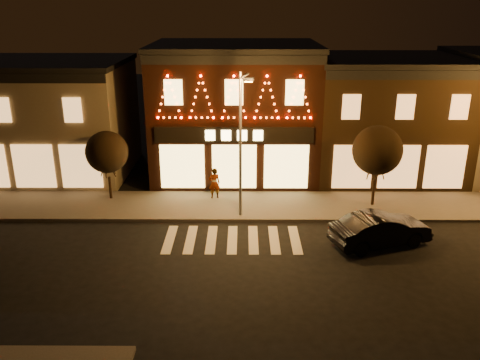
{
  "coord_description": "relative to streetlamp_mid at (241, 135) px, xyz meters",
  "views": [
    {
      "loc": [
        0.49,
        -17.49,
        10.82
      ],
      "look_at": [
        0.37,
        4.0,
        3.03
      ],
      "focal_mm": 37.44,
      "sensor_mm": 36.0,
      "label": 1
    }
  ],
  "objects": [
    {
      "name": "tree_right",
      "position": [
        7.22,
        1.66,
        -1.25
      ],
      "size": [
        2.65,
        2.65,
        4.44
      ],
      "rotation": [
        0.0,
        0.0,
        -0.1
      ],
      "color": "black",
      "rests_on": "sidewalk_far"
    },
    {
      "name": "sidewalk_far",
      "position": [
        1.57,
        1.61,
        -4.43
      ],
      "size": [
        44.0,
        4.0,
        0.15
      ],
      "primitive_type": "cube",
      "color": "#47423D",
      "rests_on": "ground"
    },
    {
      "name": "building_pulp",
      "position": [
        -0.43,
        7.59,
        -0.34
      ],
      "size": [
        10.2,
        8.34,
        8.3
      ],
      "color": "black",
      "rests_on": "ground"
    },
    {
      "name": "dark_sedan",
      "position": [
        6.46,
        -2.87,
        -3.73
      ],
      "size": [
        4.97,
        3.06,
        1.55
      ],
      "primitive_type": "imported",
      "rotation": [
        0.0,
        0.0,
        1.9
      ],
      "color": "black",
      "rests_on": "ground"
    },
    {
      "name": "ground",
      "position": [
        -0.43,
        -6.39,
        -4.51
      ],
      "size": [
        120.0,
        120.0,
        0.0
      ],
      "primitive_type": "plane",
      "color": "black",
      "rests_on": "ground"
    },
    {
      "name": "pedestrian",
      "position": [
        -1.54,
        2.61,
        -3.47
      ],
      "size": [
        0.72,
        0.55,
        1.77
      ],
      "primitive_type": "imported",
      "rotation": [
        0.0,
        0.0,
        3.35
      ],
      "color": "gray",
      "rests_on": "sidewalk_far"
    },
    {
      "name": "building_right_a",
      "position": [
        9.07,
        7.6,
        -0.74
      ],
      "size": [
        9.2,
        8.28,
        7.5
      ],
      "color": "#312111",
      "rests_on": "ground"
    },
    {
      "name": "streetlamp_mid",
      "position": [
        0.0,
        0.0,
        0.0
      ],
      "size": [
        0.71,
        1.69,
        7.42
      ],
      "rotation": [
        0.0,
        0.0,
        -0.26
      ],
      "color": "#59595E",
      "rests_on": "sidewalk_far"
    },
    {
      "name": "building_left",
      "position": [
        -13.43,
        7.6,
        -0.84
      ],
      "size": [
        12.2,
        8.28,
        7.3
      ],
      "color": "#7A6D56",
      "rests_on": "ground"
    },
    {
      "name": "tree_left",
      "position": [
        -7.44,
        2.52,
        -1.63
      ],
      "size": [
        2.33,
        2.33,
        3.9
      ],
      "rotation": [
        0.0,
        0.0,
        -0.11
      ],
      "color": "black",
      "rests_on": "sidewalk_far"
    }
  ]
}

